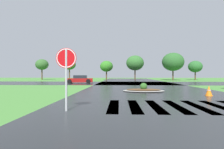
{
  "coord_description": "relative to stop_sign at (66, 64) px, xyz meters",
  "views": [
    {
      "loc": [
        -2.45,
        -2.96,
        1.4
      ],
      "look_at": [
        -3.08,
        12.21,
        1.34
      ],
      "focal_mm": 28.54,
      "sensor_mm": 36.0,
      "label": 1
    }
  ],
  "objects": [
    {
      "name": "stop_sign",
      "position": [
        0.0,
        0.0,
        0.0
      ],
      "size": [
        0.76,
        0.12,
        2.37
      ],
      "rotation": [
        0.0,
        0.0,
        0.1
      ],
      "color": "#B2B5BA",
      "rests_on": "ground"
    },
    {
      "name": "asphalt_cross_road",
      "position": [
        4.45,
        20.13,
        -1.75
      ],
      "size": [
        90.0,
        10.12,
        0.01
      ],
      "primitive_type": "cube",
      "color": "#232628",
      "rests_on": "ground"
    },
    {
      "name": "median_island",
      "position": [
        3.93,
        7.64,
        -1.62
      ],
      "size": [
        3.28,
        2.0,
        0.68
      ],
      "color": "#9E9B93",
      "rests_on": "ground"
    },
    {
      "name": "asphalt_roadway",
      "position": [
        4.45,
        6.36,
        -1.75
      ],
      "size": [
        11.25,
        80.0,
        0.01
      ],
      "primitive_type": "cube",
      "color": "#232628",
      "rests_on": "ground"
    },
    {
      "name": "car_white_sedan",
      "position": [
        -3.93,
        19.66,
        -1.19
      ],
      "size": [
        4.15,
        2.43,
        1.19
      ],
      "rotation": [
        0.0,
        0.0,
        3.28
      ],
      "color": "maroon",
      "rests_on": "ground"
    },
    {
      "name": "crosswalk_stripes",
      "position": [
        4.45,
        1.16,
        -1.75
      ],
      "size": [
        5.85,
        3.31,
        0.01
      ],
      "color": "white",
      "rests_on": "ground"
    },
    {
      "name": "traffic_cone",
      "position": [
        7.69,
        4.95,
        -1.44
      ],
      "size": [
        0.41,
        0.41,
        0.65
      ],
      "color": "orange",
      "rests_on": "ground"
    },
    {
      "name": "background_treeline",
      "position": [
        6.0,
        33.5,
        1.94
      ],
      "size": [
        38.55,
        6.97,
        5.94
      ],
      "color": "#4C3823",
      "rests_on": "ground"
    }
  ]
}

